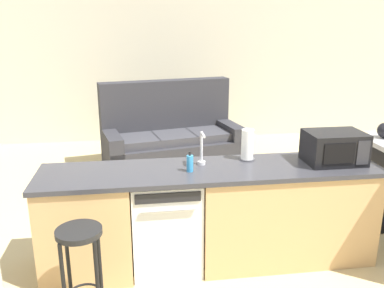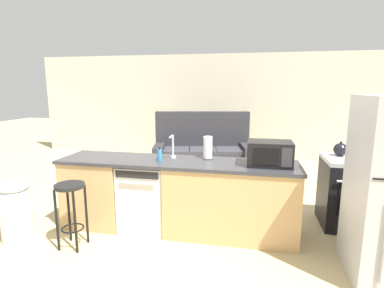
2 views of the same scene
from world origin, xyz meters
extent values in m
plane|color=tan|center=(0.00, 0.00, 0.00)|extent=(24.00, 24.00, 0.00)
cube|color=beige|center=(0.30, 4.20, 1.30)|extent=(10.00, 0.06, 2.60)
cube|color=tan|center=(-0.93, 0.00, 0.43)|extent=(0.75, 0.62, 0.86)
cube|color=tan|center=(0.83, 0.00, 0.43)|extent=(1.55, 0.62, 0.86)
cube|color=#333338|center=(0.15, 0.00, 0.88)|extent=(2.94, 0.66, 0.04)
cube|color=brown|center=(0.15, 0.00, 0.04)|extent=(2.86, 0.56, 0.08)
cube|color=silver|center=(-0.25, 0.00, 0.42)|extent=(0.58, 0.58, 0.84)
cube|color=black|center=(-0.25, -0.30, 0.78)|extent=(0.52, 0.01, 0.08)
cylinder|color=#B2B2B7|center=(-0.25, -0.31, 0.68)|extent=(0.44, 0.02, 0.02)
torus|color=black|center=(2.18, 0.68, 0.89)|extent=(0.16, 0.16, 0.01)
cube|color=black|center=(1.25, 0.00, 1.04)|extent=(0.50, 0.36, 0.28)
cube|color=black|center=(1.21, -0.18, 1.04)|extent=(0.27, 0.01, 0.18)
cube|color=#2D2D33|center=(1.42, -0.18, 1.04)|extent=(0.11, 0.01, 0.21)
cylinder|color=silver|center=(0.08, 0.11, 0.92)|extent=(0.07, 0.07, 0.03)
cylinder|color=silver|center=(0.08, 0.11, 1.06)|extent=(0.02, 0.02, 0.26)
cylinder|color=silver|center=(0.08, 0.04, 1.19)|extent=(0.02, 0.14, 0.02)
cylinder|color=#4C4C51|center=(0.51, 0.18, 0.91)|extent=(0.14, 0.14, 0.01)
cylinder|color=white|center=(0.51, 0.18, 1.05)|extent=(0.11, 0.11, 0.27)
cylinder|color=#338CCC|center=(-0.04, -0.05, 0.97)|extent=(0.06, 0.06, 0.14)
cylinder|color=black|center=(-0.04, -0.05, 1.06)|extent=(0.02, 0.02, 0.04)
cylinder|color=black|center=(-0.89, -0.64, 0.72)|extent=(0.32, 0.32, 0.04)
cylinder|color=black|center=(-0.78, -0.75, 0.35)|extent=(0.03, 0.03, 0.70)
cylinder|color=black|center=(-1.01, -0.53, 0.35)|extent=(0.03, 0.03, 0.70)
cylinder|color=black|center=(-0.78, -0.53, 0.35)|extent=(0.03, 0.03, 0.70)
cube|color=#2D2D33|center=(0.05, 2.56, 0.21)|extent=(2.14, 1.29, 0.42)
cube|color=#2D2D33|center=(-0.02, 2.89, 0.64)|extent=(2.01, 0.64, 1.27)
cube|color=#2D2D33|center=(-0.83, 2.38, 0.31)|extent=(0.38, 0.92, 0.62)
cube|color=#2D2D33|center=(0.93, 2.75, 0.31)|extent=(0.38, 0.92, 0.62)
cube|color=#3B3B41|center=(-0.48, 2.40, 0.48)|extent=(0.68, 0.73, 0.12)
cube|color=#3B3B41|center=(0.06, 2.51, 0.48)|extent=(0.68, 0.73, 0.12)
cube|color=#3B3B41|center=(0.60, 2.63, 0.48)|extent=(0.68, 0.73, 0.12)
camera|label=1|loc=(-0.47, -3.22, 2.10)|focal=38.00mm
camera|label=2|loc=(1.05, -3.44, 1.78)|focal=28.00mm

